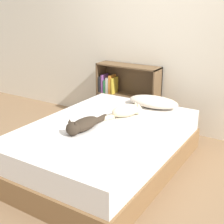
{
  "coord_description": "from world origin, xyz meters",
  "views": [
    {
      "loc": [
        1.64,
        -2.47,
        1.67
      ],
      "look_at": [
        0.0,
        0.15,
        0.57
      ],
      "focal_mm": 50.0,
      "sensor_mm": 36.0,
      "label": 1
    }
  ],
  "objects_px": {
    "cat_light": "(127,111)",
    "cat_dark": "(83,125)",
    "bookshelf": "(126,93)",
    "pillow": "(153,102)",
    "bed": "(104,147)"
  },
  "relations": [
    {
      "from": "bed",
      "to": "cat_dark",
      "type": "relative_size",
      "value": 3.39
    },
    {
      "from": "bed",
      "to": "pillow",
      "type": "height_order",
      "value": "pillow"
    },
    {
      "from": "bed",
      "to": "pillow",
      "type": "relative_size",
      "value": 3.26
    },
    {
      "from": "bed",
      "to": "cat_light",
      "type": "xyz_separation_m",
      "value": [
        0.07,
        0.35,
        0.31
      ]
    },
    {
      "from": "pillow",
      "to": "cat_light",
      "type": "relative_size",
      "value": 1.38
    },
    {
      "from": "cat_light",
      "to": "bookshelf",
      "type": "xyz_separation_m",
      "value": [
        -0.52,
        0.9,
        -0.09
      ]
    },
    {
      "from": "cat_light",
      "to": "cat_dark",
      "type": "xyz_separation_m",
      "value": [
        -0.17,
        -0.57,
        -0.01
      ]
    },
    {
      "from": "pillow",
      "to": "bookshelf",
      "type": "height_order",
      "value": "bookshelf"
    },
    {
      "from": "bookshelf",
      "to": "cat_light",
      "type": "bearing_deg",
      "value": -60.07
    },
    {
      "from": "cat_dark",
      "to": "bookshelf",
      "type": "relative_size",
      "value": 0.66
    },
    {
      "from": "pillow",
      "to": "bookshelf",
      "type": "xyz_separation_m",
      "value": [
        -0.62,
        0.44,
        -0.09
      ]
    },
    {
      "from": "bed",
      "to": "bookshelf",
      "type": "relative_size",
      "value": 2.23
    },
    {
      "from": "cat_light",
      "to": "bookshelf",
      "type": "height_order",
      "value": "bookshelf"
    },
    {
      "from": "bed",
      "to": "pillow",
      "type": "bearing_deg",
      "value": 78.16
    },
    {
      "from": "cat_dark",
      "to": "bookshelf",
      "type": "bearing_deg",
      "value": -164.11
    }
  ]
}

